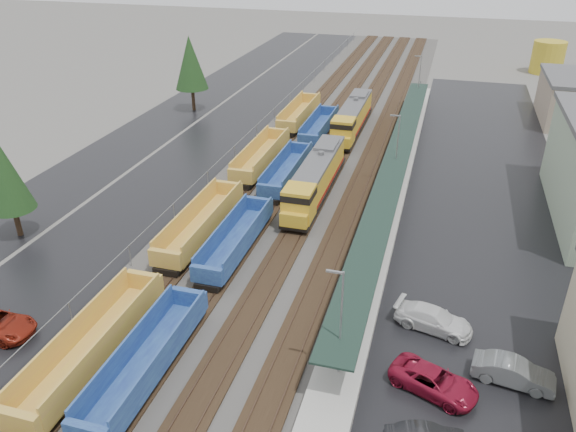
{
  "coord_description": "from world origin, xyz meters",
  "views": [
    {
      "loc": [
        13.77,
        -6.07,
        25.2
      ],
      "look_at": [
        1.49,
        36.65,
        2.0
      ],
      "focal_mm": 35.0,
      "sensor_mm": 36.0,
      "label": 1
    }
  ],
  "objects_px": {
    "parked_car_east_e": "(514,372)",
    "parked_car_east_c": "(434,319)",
    "parked_car_east_b": "(434,381)",
    "well_string_blue": "(199,291)",
    "well_string_yellow": "(156,274)",
    "locomotive_lead": "(315,179)",
    "storage_tank": "(548,57)",
    "locomotive_trail": "(352,118)"
  },
  "relations": [
    {
      "from": "well_string_blue",
      "to": "parked_car_east_c",
      "type": "relative_size",
      "value": 16.9
    },
    {
      "from": "parked_car_east_c",
      "to": "parked_car_east_b",
      "type": "bearing_deg",
      "value": -162.98
    },
    {
      "from": "storage_tank",
      "to": "locomotive_trail",
      "type": "bearing_deg",
      "value": -123.2
    },
    {
      "from": "parked_car_east_c",
      "to": "locomotive_trail",
      "type": "bearing_deg",
      "value": 32.02
    },
    {
      "from": "parked_car_east_e",
      "to": "parked_car_east_c",
      "type": "bearing_deg",
      "value": 59.3
    },
    {
      "from": "locomotive_trail",
      "to": "locomotive_lead",
      "type": "bearing_deg",
      "value": -90.0
    },
    {
      "from": "storage_tank",
      "to": "parked_car_east_b",
      "type": "relative_size",
      "value": 1.11
    },
    {
      "from": "locomotive_lead",
      "to": "storage_tank",
      "type": "height_order",
      "value": "storage_tank"
    },
    {
      "from": "parked_car_east_b",
      "to": "parked_car_east_c",
      "type": "distance_m",
      "value": 6.06
    },
    {
      "from": "locomotive_lead",
      "to": "well_string_blue",
      "type": "height_order",
      "value": "locomotive_lead"
    },
    {
      "from": "locomotive_lead",
      "to": "parked_car_east_b",
      "type": "relative_size",
      "value": 3.39
    },
    {
      "from": "locomotive_lead",
      "to": "parked_car_east_c",
      "type": "bearing_deg",
      "value": -54.56
    },
    {
      "from": "storage_tank",
      "to": "parked_car_east_c",
      "type": "xyz_separation_m",
      "value": [
        -16.22,
        -83.56,
        -2.17
      ]
    },
    {
      "from": "well_string_blue",
      "to": "parked_car_east_b",
      "type": "xyz_separation_m",
      "value": [
        17.22,
        -4.21,
        -0.42
      ]
    },
    {
      "from": "well_string_blue",
      "to": "parked_car_east_e",
      "type": "relative_size",
      "value": 18.56
    },
    {
      "from": "locomotive_trail",
      "to": "parked_car_east_c",
      "type": "bearing_deg",
      "value": -71.76
    },
    {
      "from": "well_string_yellow",
      "to": "parked_car_east_b",
      "type": "xyz_separation_m",
      "value": [
        21.22,
        -5.21,
        -0.48
      ]
    },
    {
      "from": "locomotive_trail",
      "to": "well_string_yellow",
      "type": "bearing_deg",
      "value": -101.33
    },
    {
      "from": "locomotive_lead",
      "to": "locomotive_trail",
      "type": "bearing_deg",
      "value": 90.0
    },
    {
      "from": "well_string_blue",
      "to": "parked_car_east_e",
      "type": "bearing_deg",
      "value": -5.68
    },
    {
      "from": "locomotive_lead",
      "to": "well_string_blue",
      "type": "xyz_separation_m",
      "value": [
        -4.0,
        -19.93,
        -1.05
      ]
    },
    {
      "from": "parked_car_east_c",
      "to": "parked_car_east_e",
      "type": "relative_size",
      "value": 1.1
    },
    {
      "from": "storage_tank",
      "to": "parked_car_east_c",
      "type": "relative_size",
      "value": 1.09
    },
    {
      "from": "locomotive_lead",
      "to": "parked_car_east_c",
      "type": "height_order",
      "value": "locomotive_lead"
    },
    {
      "from": "parked_car_east_b",
      "to": "parked_car_east_e",
      "type": "distance_m",
      "value": 5.08
    },
    {
      "from": "well_string_yellow",
      "to": "storage_tank",
      "type": "distance_m",
      "value": 92.21
    },
    {
      "from": "well_string_blue",
      "to": "parked_car_east_c",
      "type": "distance_m",
      "value": 16.99
    },
    {
      "from": "well_string_blue",
      "to": "locomotive_trail",
      "type": "bearing_deg",
      "value": 84.42
    },
    {
      "from": "parked_car_east_e",
      "to": "locomotive_trail",
      "type": "bearing_deg",
      "value": 30.62
    },
    {
      "from": "locomotive_lead",
      "to": "parked_car_east_b",
      "type": "xyz_separation_m",
      "value": [
        13.22,
        -24.15,
        -1.47
      ]
    },
    {
      "from": "well_string_blue",
      "to": "parked_car_east_c",
      "type": "bearing_deg",
      "value": 6.21
    },
    {
      "from": "locomotive_lead",
      "to": "parked_car_east_e",
      "type": "relative_size",
      "value": 3.68
    },
    {
      "from": "parked_car_east_c",
      "to": "parked_car_east_e",
      "type": "distance_m",
      "value": 6.4
    },
    {
      "from": "storage_tank",
      "to": "well_string_blue",
      "type": "bearing_deg",
      "value": -111.19
    },
    {
      "from": "locomotive_trail",
      "to": "well_string_yellow",
      "type": "height_order",
      "value": "locomotive_trail"
    },
    {
      "from": "locomotive_lead",
      "to": "locomotive_trail",
      "type": "relative_size",
      "value": 1.0
    },
    {
      "from": "well_string_yellow",
      "to": "locomotive_lead",
      "type": "bearing_deg",
      "value": 67.1
    },
    {
      "from": "well_string_yellow",
      "to": "parked_car_east_e",
      "type": "xyz_separation_m",
      "value": [
        25.87,
        -3.17,
        -0.41
      ]
    },
    {
      "from": "parked_car_east_e",
      "to": "well_string_blue",
      "type": "bearing_deg",
      "value": 92.42
    },
    {
      "from": "parked_car_east_b",
      "to": "parked_car_east_c",
      "type": "xyz_separation_m",
      "value": [
        -0.34,
        6.05,
        0.04
      ]
    },
    {
      "from": "parked_car_east_e",
      "to": "locomotive_lead",
      "type": "bearing_deg",
      "value": 47.05
    },
    {
      "from": "parked_car_east_b",
      "to": "parked_car_east_c",
      "type": "relative_size",
      "value": 0.99
    }
  ]
}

